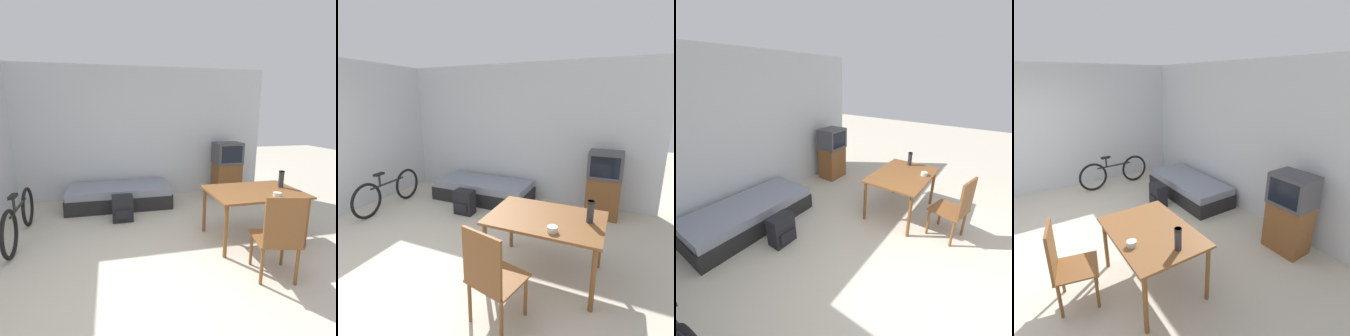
{
  "view_description": "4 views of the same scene",
  "coord_description": "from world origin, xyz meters",
  "views": [
    {
      "loc": [
        -0.51,
        -2.23,
        1.83
      ],
      "look_at": [
        0.36,
        1.71,
        0.94
      ],
      "focal_mm": 28.0,
      "sensor_mm": 36.0,
      "label": 1
    },
    {
      "loc": [
        2.12,
        -1.72,
        2.02
      ],
      "look_at": [
        0.47,
        1.99,
        0.95
      ],
      "focal_mm": 28.0,
      "sensor_mm": 36.0,
      "label": 2
    },
    {
      "loc": [
        -1.98,
        -0.3,
        2.27
      ],
      "look_at": [
        0.64,
        1.61,
        0.94
      ],
      "focal_mm": 24.0,
      "sensor_mm": 36.0,
      "label": 3
    },
    {
      "loc": [
        3.82,
        -0.22,
        2.41
      ],
      "look_at": [
        0.58,
        1.94,
        1.06
      ],
      "focal_mm": 28.0,
      "sensor_mm": 36.0,
      "label": 4
    }
  ],
  "objects": [
    {
      "name": "ground_plane",
      "position": [
        0.0,
        0.0,
        0.0
      ],
      "size": [
        20.0,
        20.0,
        0.0
      ],
      "primitive_type": "plane",
      "color": "beige"
    },
    {
      "name": "wall_back",
      "position": [
        0.0,
        3.3,
        1.35
      ],
      "size": [
        5.69,
        0.06,
        2.7
      ],
      "color": "silver",
      "rests_on": "ground_plane"
    },
    {
      "name": "wall_left",
      "position": [
        -2.37,
        1.63,
        1.35
      ],
      "size": [
        0.06,
        4.27,
        2.7
      ],
      "color": "silver",
      "rests_on": "ground_plane"
    },
    {
      "name": "daybed",
      "position": [
        -0.38,
        2.75,
        0.2
      ],
      "size": [
        1.96,
        0.87,
        0.41
      ],
      "color": "black",
      "rests_on": "ground_plane"
    },
    {
      "name": "tv",
      "position": [
        1.92,
        2.88,
        0.61
      ],
      "size": [
        0.56,
        0.45,
        1.17
      ],
      "color": "brown",
      "rests_on": "ground_plane"
    },
    {
      "name": "dining_table",
      "position": [
        1.43,
        0.95,
        0.65
      ],
      "size": [
        1.29,
        0.88,
        0.73
      ],
      "color": "brown",
      "rests_on": "ground_plane"
    },
    {
      "name": "wooden_chair",
      "position": [
        1.19,
        0.02,
        0.55
      ],
      "size": [
        0.54,
        0.54,
        0.99
      ],
      "color": "brown",
      "rests_on": "ground_plane"
    },
    {
      "name": "bicycle",
      "position": [
        -1.83,
        1.66,
        0.33
      ],
      "size": [
        0.15,
        1.64,
        0.73
      ],
      "color": "black",
      "rests_on": "ground_plane"
    },
    {
      "name": "thermos_flask",
      "position": [
        1.9,
        1.01,
        0.87
      ],
      "size": [
        0.08,
        0.08,
        0.25
      ],
      "color": "#2D2D33",
      "rests_on": "dining_table"
    },
    {
      "name": "mate_bowl",
      "position": [
        1.58,
        0.64,
        0.76
      ],
      "size": [
        0.11,
        0.11,
        0.06
      ],
      "color": "beige",
      "rests_on": "dining_table"
    },
    {
      "name": "backpack",
      "position": [
        -0.36,
        2.0,
        0.22
      ],
      "size": [
        0.35,
        0.26,
        0.44
      ],
      "color": "black",
      "rests_on": "ground_plane"
    }
  ]
}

